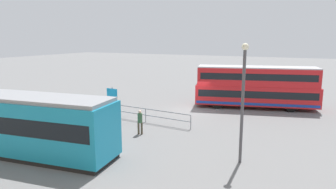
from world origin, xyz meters
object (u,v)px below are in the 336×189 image
(double_decker_bus, at_px, (256,87))
(info_sign, at_px, (112,96))
(pedestrian_crossing, at_px, (140,120))
(tram_yellow, at_px, (5,122))
(street_lamp, at_px, (243,94))
(pedestrian_near_railing, at_px, (115,110))

(double_decker_bus, bearing_deg, info_sign, 38.33)
(pedestrian_crossing, bearing_deg, tram_yellow, 48.05)
(tram_yellow, height_order, street_lamp, street_lamp)
(info_sign, xyz_separation_m, street_lamp, (-11.84, 5.08, 2.01))
(street_lamp, bearing_deg, double_decker_bus, -83.18)
(info_sign, height_order, street_lamp, street_lamp)
(pedestrian_near_railing, relative_size, info_sign, 0.75)
(pedestrian_crossing, relative_size, street_lamp, 0.27)
(pedestrian_near_railing, xyz_separation_m, street_lamp, (-10.18, 3.17, 2.63))
(pedestrian_crossing, height_order, street_lamp, street_lamp)
(pedestrian_near_railing, bearing_deg, tram_yellow, 72.40)
(tram_yellow, height_order, pedestrian_crossing, tram_yellow)
(tram_yellow, bearing_deg, info_sign, -94.18)
(pedestrian_crossing, xyz_separation_m, info_sign, (4.68, -3.33, 0.69))
(info_sign, relative_size, street_lamp, 0.39)
(pedestrian_crossing, bearing_deg, double_decker_bus, -116.01)
(pedestrian_near_railing, height_order, street_lamp, street_lamp)
(double_decker_bus, xyz_separation_m, tram_yellow, (10.95, 17.41, -0.22))
(tram_yellow, distance_m, pedestrian_near_railing, 7.77)
(tram_yellow, relative_size, pedestrian_crossing, 8.10)
(tram_yellow, relative_size, pedestrian_near_railing, 7.60)
(double_decker_bus, distance_m, pedestrian_crossing, 12.78)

